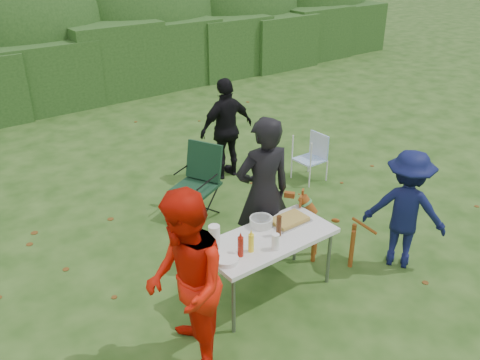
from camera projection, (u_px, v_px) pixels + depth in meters
ground at (277, 275)px, 6.08m from camera, size 80.00×80.00×0.00m
hedge_row at (45, 72)px, 11.41m from camera, size 22.00×1.40×1.70m
shrub_backdrop at (17, 28)px, 12.22m from camera, size 20.00×2.60×3.20m
folding_table at (268, 241)px, 5.49m from camera, size 1.50×0.70×0.74m
person_cook at (263, 194)px, 5.92m from camera, size 0.78×0.60×1.89m
person_red_jacket at (185, 285)px, 4.46m from camera, size 0.99×1.09×1.81m
person_black_puffy at (227, 129)px, 8.19m from camera, size 0.98×0.43×1.66m
child at (406, 210)px, 5.99m from camera, size 0.98×1.11×1.49m
dog at (335, 230)px, 6.16m from camera, size 0.85×0.95×0.87m
camping_chair at (196, 183)px, 7.13m from camera, size 0.87×0.87×1.04m
lawn_chair at (310, 158)px, 8.24m from camera, size 0.46×0.46×0.78m
food_tray at (289, 221)px, 5.74m from camera, size 0.45×0.30×0.02m
focaccia_bread at (289, 219)px, 5.72m from camera, size 0.40×0.26×0.04m
mustard_bottle at (251, 243)px, 5.18m from camera, size 0.06×0.06×0.20m
ketchup_bottle at (241, 247)px, 5.10m from camera, size 0.06×0.06×0.22m
beer_bottle at (279, 226)px, 5.44m from camera, size 0.06×0.06×0.24m
paper_towel_roll at (214, 237)px, 5.23m from camera, size 0.12×0.12×0.26m
cup_stack at (275, 242)px, 5.21m from camera, size 0.08×0.08×0.18m
pasta_bowl at (261, 222)px, 5.65m from camera, size 0.26×0.26×0.10m
plate_stack at (227, 260)px, 5.04m from camera, size 0.24×0.24×0.05m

